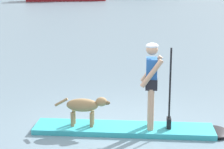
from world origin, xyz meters
name	(u,v)px	position (x,y,z in m)	size (l,w,h in m)	color
ground_plane	(124,131)	(0.00, 0.00, 0.00)	(400.00, 400.00, 0.00)	slate
paddleboard	(135,129)	(0.22, -0.07, 0.05)	(3.77, 1.78, 0.10)	#33B2BF
person_paddler	(152,80)	(0.51, -0.16, 1.04)	(0.67, 0.57, 1.64)	tan
dog	(85,106)	(-0.71, 0.23, 0.49)	(1.05, 0.42, 0.58)	#997A51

